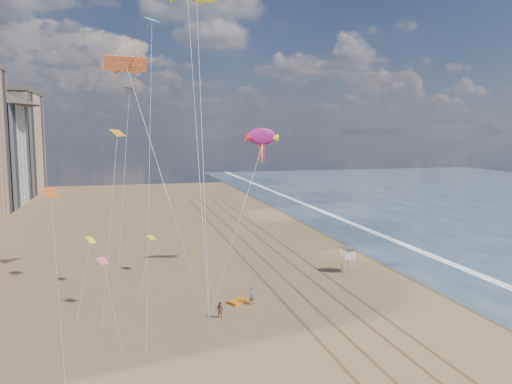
% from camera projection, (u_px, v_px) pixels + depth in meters
% --- Properties ---
extents(ground, '(260.00, 260.00, 0.00)m').
position_uv_depth(ground, '(376.00, 382.00, 32.47)').
color(ground, brown).
rests_on(ground, ground).
extents(wet_sand, '(260.00, 260.00, 0.00)m').
position_uv_depth(wet_sand, '(363.00, 239.00, 75.63)').
color(wet_sand, '#42301E').
rests_on(wet_sand, ground).
extents(foam, '(260.00, 260.00, 0.00)m').
position_uv_depth(foam, '(388.00, 238.00, 76.68)').
color(foam, white).
rests_on(foam, ground).
extents(tracks, '(7.68, 120.00, 0.01)m').
position_uv_depth(tracks, '(278.00, 263.00, 61.94)').
color(tracks, brown).
rests_on(tracks, ground).
extents(lifeguard_stand, '(1.60, 1.60, 2.89)m').
position_uv_depth(lifeguard_stand, '(348.00, 253.00, 57.76)').
color(lifeguard_stand, silver).
rests_on(lifeguard_stand, ground).
extents(grounded_kite, '(2.41, 2.18, 0.23)m').
position_uv_depth(grounded_kite, '(239.00, 301.00, 47.65)').
color(grounded_kite, orange).
rests_on(grounded_kite, ground).
extents(show_kite, '(6.45, 8.18, 23.21)m').
position_uv_depth(show_kite, '(262.00, 137.00, 58.55)').
color(show_kite, '#941671').
rests_on(show_kite, ground).
extents(kite_flyer_a, '(0.75, 0.73, 1.74)m').
position_uv_depth(kite_flyer_a, '(252.00, 295.00, 47.07)').
color(kite_flyer_a, slate).
rests_on(kite_flyer_a, ground).
extents(kite_flyer_b, '(0.90, 0.85, 1.47)m').
position_uv_depth(kite_flyer_b, '(220.00, 310.00, 43.62)').
color(kite_flyer_b, brown).
rests_on(kite_flyer_b, ground).
extents(small_kites, '(10.23, 17.61, 22.85)m').
position_uv_depth(small_kites, '(117.00, 156.00, 49.24)').
color(small_kites, '#E45615').
rests_on(small_kites, ground).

